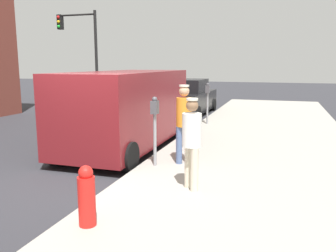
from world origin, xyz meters
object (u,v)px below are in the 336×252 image
parking_meter_far (208,96)px  traffic_light_corner (82,42)px  fire_hydrant (87,197)px  parking_meter_near (155,119)px  pedestrian_in_orange (184,119)px  parked_van (127,108)px  parked_sedan_ahead (188,98)px  pedestrian_in_white (192,138)px

parking_meter_far → traffic_light_corner: (-8.11, 4.89, 2.34)m
parking_meter_far → traffic_light_corner: 9.75m
traffic_light_corner → fire_hydrant: (8.21, -13.61, -2.95)m
parking_meter_near → parking_meter_far: (0.00, 5.69, 0.00)m
pedestrian_in_orange → parked_van: 2.56m
parked_sedan_ahead → fire_hydrant: 12.09m
parking_meter_far → pedestrian_in_orange: size_ratio=0.86×
parking_meter_near → parking_meter_far: bearing=90.0°
parking_meter_far → pedestrian_in_white: 6.98m
traffic_light_corner → pedestrian_in_orange: bearing=-49.7°
parked_van → pedestrian_in_orange: bearing=-36.7°
parking_meter_far → pedestrian_in_orange: 5.36m
parked_van → parking_meter_far: bearing=68.4°
parking_meter_near → parked_van: parked_van is taller
parking_meter_far → parked_sedan_ahead: 3.64m
pedestrian_in_white → parked_van: parked_van is taller
parking_meter_near → pedestrian_in_orange: bearing=33.7°
parking_meter_near → parking_meter_far: size_ratio=1.00×
pedestrian_in_white → parked_sedan_ahead: pedestrian_in_white is taller
traffic_light_corner → pedestrian_in_white: bearing=-51.9°
fire_hydrant → parked_sedan_ahead: bearing=98.1°
fire_hydrant → parked_van: bearing=108.0°
parking_meter_far → traffic_light_corner: bearing=148.9°
parking_meter_far → fire_hydrant: bearing=-89.3°
pedestrian_in_white → fire_hydrant: bearing=-119.1°
pedestrian_in_orange → pedestrian_in_white: pedestrian_in_orange is taller
pedestrian_in_orange → pedestrian_in_white: bearing=-70.0°
parking_meter_near → parked_sedan_ahead: size_ratio=0.34×
pedestrian_in_white → parked_sedan_ahead: 10.50m
pedestrian_in_orange → pedestrian_in_white: size_ratio=1.08×
parking_meter_near → traffic_light_corner: traffic_light_corner is taller
parked_sedan_ahead → traffic_light_corner: bearing=165.9°
parking_meter_far → fire_hydrant: (0.10, -8.72, -0.61)m
parking_meter_near → parked_van: 2.42m
pedestrian_in_orange → traffic_light_corner: bearing=130.3°
parked_sedan_ahead → parking_meter_near: bearing=-79.9°
parking_meter_near → pedestrian_in_white: size_ratio=0.93×
parked_sedan_ahead → fire_hydrant: size_ratio=5.16×
pedestrian_in_orange → pedestrian_in_white: (0.57, -1.56, -0.08)m
parked_sedan_ahead → traffic_light_corner: size_ratio=0.85×
pedestrian_in_white → traffic_light_corner: size_ratio=0.31×
pedestrian_in_white → parked_van: bearing=130.3°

